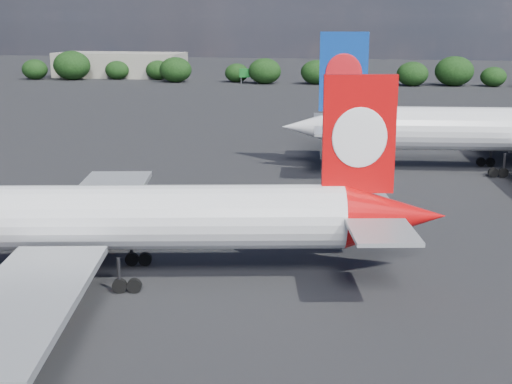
# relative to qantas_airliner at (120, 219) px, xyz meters

# --- Properties ---
(ground) EXTENTS (500.00, 500.00, 0.00)m
(ground) POSITION_rel_qantas_airliner_xyz_m (-5.00, 45.58, -4.76)
(ground) COLOR black
(ground) RESTS_ON ground
(qantas_airliner) EXTENTS (47.62, 45.52, 15.62)m
(qantas_airliner) POSITION_rel_qantas_airliner_xyz_m (0.00, 0.00, 0.00)
(qantas_airliner) COLOR white
(qantas_airliner) RESTS_ON ground
(china_southern_airliner) EXTENTS (54.61, 52.02, 17.81)m
(china_southern_airliner) POSITION_rel_qantas_airliner_xyz_m (33.80, 46.15, 0.67)
(china_southern_airliner) COLOR white
(china_southern_airliner) RESTS_ON ground
(terminal_building) EXTENTS (42.00, 16.00, 8.00)m
(terminal_building) POSITION_rel_qantas_airliner_xyz_m (-70.00, 177.58, -0.76)
(terminal_building) COLOR gray
(terminal_building) RESTS_ON ground
(highway_sign) EXTENTS (6.00, 0.30, 4.50)m
(highway_sign) POSITION_rel_qantas_airliner_xyz_m (-23.00, 161.58, -1.63)
(highway_sign) COLOR #156922
(highway_sign) RESTS_ON ground
(billboard_yellow) EXTENTS (5.00, 0.30, 5.50)m
(billboard_yellow) POSITION_rel_qantas_airliner_xyz_m (7.00, 167.58, -0.89)
(billboard_yellow) COLOR yellow
(billboard_yellow) RESTS_ON ground
(horizon_treeline) EXTENTS (200.49, 15.93, 9.15)m
(horizon_treeline) POSITION_rel_qantas_airliner_xyz_m (9.90, 163.78, -0.91)
(horizon_treeline) COLOR black
(horizon_treeline) RESTS_ON ground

